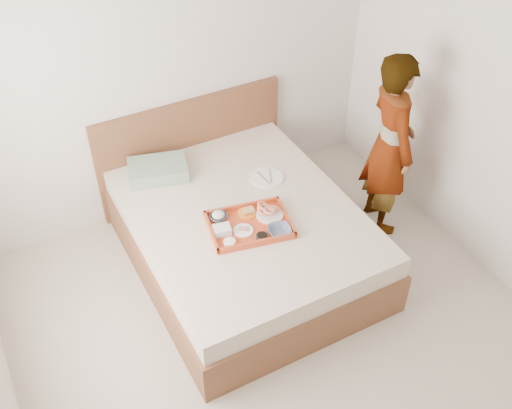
{
  "coord_description": "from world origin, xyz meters",
  "views": [
    {
      "loc": [
        -1.4,
        -1.99,
        3.49
      ],
      "look_at": [
        0.16,
        0.9,
        0.65
      ],
      "focal_mm": 42.5,
      "sensor_mm": 36.0,
      "label": 1
    }
  ],
  "objects_px": {
    "bed": "(244,237)",
    "person": "(390,146)",
    "tray": "(249,225)",
    "dinner_plate": "(267,178)"
  },
  "relations": [
    {
      "from": "tray",
      "to": "person",
      "type": "xyz_separation_m",
      "value": [
        1.27,
        0.07,
        0.22
      ]
    },
    {
      "from": "dinner_plate",
      "to": "bed",
      "type": "bearing_deg",
      "value": -142.66
    },
    {
      "from": "person",
      "to": "bed",
      "type": "bearing_deg",
      "value": 98.66
    },
    {
      "from": "tray",
      "to": "person",
      "type": "relative_size",
      "value": 0.37
    },
    {
      "from": "tray",
      "to": "dinner_plate",
      "type": "height_order",
      "value": "tray"
    },
    {
      "from": "bed",
      "to": "person",
      "type": "height_order",
      "value": "person"
    },
    {
      "from": "tray",
      "to": "dinner_plate",
      "type": "distance_m",
      "value": 0.58
    },
    {
      "from": "tray",
      "to": "dinner_plate",
      "type": "bearing_deg",
      "value": 59.97
    },
    {
      "from": "bed",
      "to": "dinner_plate",
      "type": "distance_m",
      "value": 0.51
    },
    {
      "from": "bed",
      "to": "person",
      "type": "relative_size",
      "value": 1.29
    }
  ]
}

